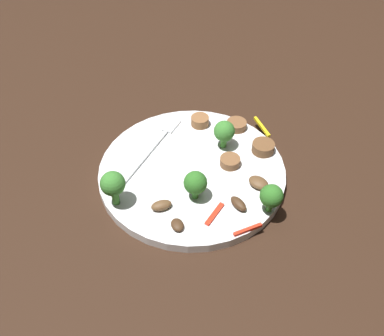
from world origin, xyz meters
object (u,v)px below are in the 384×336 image
at_px(mushroom_1, 259,183).
at_px(broccoli_floret_2, 113,185).
at_px(mushroom_0, 161,205).
at_px(plate, 192,171).
at_px(broccoli_floret_1, 224,132).
at_px(mushroom_2, 177,225).
at_px(sausage_slice_2, 230,161).
at_px(pepper_strip_2, 215,214).
at_px(mushroom_3, 238,204).
at_px(fork, 153,147).
at_px(sausage_slice_3, 200,121).
at_px(pepper_strip_1, 262,127).
at_px(sausage_slice_0, 236,125).
at_px(broccoli_floret_3, 271,196).
at_px(broccoli_floret_0, 195,183).
at_px(pepper_strip_0, 248,230).
at_px(sausage_slice_1, 263,147).

bearing_deg(mushroom_1, broccoli_floret_2, 101.32).
bearing_deg(mushroom_0, plate, -26.19).
relative_size(broccoli_floret_1, mushroom_2, 2.18).
height_order(sausage_slice_2, pepper_strip_2, sausage_slice_2).
bearing_deg(mushroom_3, broccoli_floret_2, 89.90).
xyz_separation_m(fork, mushroom_1, (-0.07, -0.16, 0.00)).
distance_m(sausage_slice_3, pepper_strip_1, 0.10).
bearing_deg(pepper_strip_1, sausage_slice_0, 92.00).
relative_size(broccoli_floret_3, sausage_slice_3, 1.54).
height_order(mushroom_2, pepper_strip_1, mushroom_2).
height_order(sausage_slice_3, mushroom_0, sausage_slice_3).
height_order(plate, broccoli_floret_2, broccoli_floret_2).
distance_m(broccoli_floret_0, mushroom_0, 0.05).
bearing_deg(mushroom_1, pepper_strip_0, 166.41).
bearing_deg(sausage_slice_2, mushroom_0, 132.77).
xyz_separation_m(broccoli_floret_3, pepper_strip_1, (0.17, -0.00, -0.03)).
distance_m(plate, broccoli_floret_1, 0.08).
relative_size(sausage_slice_0, sausage_slice_3, 1.11).
distance_m(pepper_strip_1, pepper_strip_2, 0.20).
bearing_deg(fork, broccoli_floret_1, -61.30).
height_order(sausage_slice_0, sausage_slice_1, sausage_slice_1).
height_order(broccoli_floret_1, mushroom_1, broccoli_floret_1).
relative_size(mushroom_0, pepper_strip_0, 0.70).
relative_size(broccoli_floret_3, mushroom_1, 1.49).
xyz_separation_m(broccoli_floret_0, mushroom_0, (-0.02, 0.04, -0.02)).
relative_size(broccoli_floret_3, mushroom_2, 2.09).
bearing_deg(pepper_strip_2, mushroom_3, -64.04).
height_order(plate, mushroom_1, mushroom_1).
relative_size(broccoli_floret_2, broccoli_floret_3, 1.24).
height_order(plate, sausage_slice_1, sausage_slice_1).
bearing_deg(pepper_strip_0, broccoli_floret_3, -40.46).
height_order(mushroom_2, pepper_strip_2, mushroom_2).
bearing_deg(plate, pepper_strip_0, -145.56).
bearing_deg(sausage_slice_0, broccoli_floret_1, 154.12).
height_order(sausage_slice_1, mushroom_2, sausage_slice_1).
xyz_separation_m(mushroom_0, pepper_strip_0, (-0.03, -0.11, -0.00)).
bearing_deg(pepper_strip_2, pepper_strip_0, -119.81).
relative_size(broccoli_floret_2, pepper_strip_2, 1.33).
bearing_deg(broccoli_floret_1, pepper_strip_0, -169.70).
bearing_deg(sausage_slice_1, plate, 110.88).
xyz_separation_m(fork, sausage_slice_3, (0.06, -0.07, 0.01)).
bearing_deg(pepper_strip_1, broccoli_floret_0, 145.75).
bearing_deg(mushroom_0, mushroom_1, -70.78).
distance_m(sausage_slice_1, mushroom_0, 0.19).
relative_size(sausage_slice_0, mushroom_2, 1.51).
bearing_deg(pepper_strip_0, sausage_slice_0, 2.07).
bearing_deg(sausage_slice_2, pepper_strip_1, -32.06).
height_order(pepper_strip_0, pepper_strip_1, same).
height_order(broccoli_floret_0, mushroom_3, broccoli_floret_0).
distance_m(broccoli_floret_1, pepper_strip_1, 0.08).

